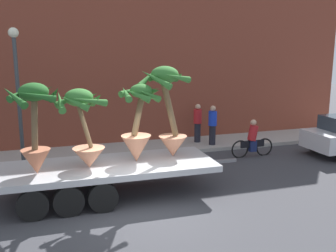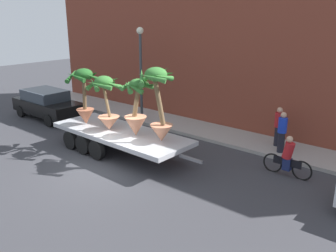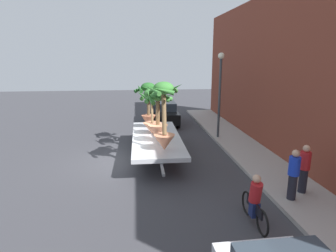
# 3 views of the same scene
# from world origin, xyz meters

# --- Properties ---
(ground_plane) EXTENTS (60.00, 60.00, 0.00)m
(ground_plane) POSITION_xyz_m (0.00, 0.00, 0.00)
(ground_plane) COLOR #38383D
(sidewalk) EXTENTS (24.00, 2.20, 0.15)m
(sidewalk) POSITION_xyz_m (0.00, 6.10, 0.07)
(sidewalk) COLOR #A39E99
(sidewalk) RESTS_ON ground
(building_facade) EXTENTS (24.00, 1.20, 7.90)m
(building_facade) POSITION_xyz_m (0.00, 7.80, 3.95)
(building_facade) COLOR brown
(building_facade) RESTS_ON ground
(flatbed_trailer) EXTENTS (7.36, 2.39, 0.98)m
(flatbed_trailer) POSITION_xyz_m (-0.92, 1.48, 0.77)
(flatbed_trailer) COLOR #B7BABF
(flatbed_trailer) RESTS_ON ground
(potted_palm_rear) EXTENTS (1.59, 1.66, 2.80)m
(potted_palm_rear) POSITION_xyz_m (1.30, 1.66, 2.47)
(potted_palm_rear) COLOR tan
(potted_palm_rear) RESTS_ON flatbed_trailer
(potted_palm_middle) EXTENTS (1.30, 1.28, 2.31)m
(potted_palm_middle) POSITION_xyz_m (0.31, 1.49, 2.02)
(potted_palm_middle) COLOR tan
(potted_palm_middle) RESTS_ON flatbed_trailer
(potted_palm_front) EXTENTS (1.53, 1.46, 2.45)m
(potted_palm_front) POSITION_xyz_m (-2.53, 1.20, 2.32)
(potted_palm_front) COLOR #B26647
(potted_palm_front) RESTS_ON flatbed_trailer
(potted_palm_extra) EXTENTS (1.43, 1.51, 2.25)m
(potted_palm_extra) POSITION_xyz_m (-1.26, 1.31, 2.15)
(potted_palm_extra) COLOR tan
(potted_palm_extra) RESTS_ON flatbed_trailer
(cyclist) EXTENTS (1.84, 0.34, 1.54)m
(cyclist) POSITION_xyz_m (5.54, 3.86, 0.67)
(cyclist) COLOR black
(cyclist) RESTS_ON ground
(trailing_car) EXTENTS (4.44, 1.97, 1.58)m
(trailing_car) POSITION_xyz_m (-7.74, 2.52, 0.83)
(trailing_car) COLOR black
(trailing_car) RESTS_ON ground
(pedestrian_near_gate) EXTENTS (0.36, 0.36, 1.71)m
(pedestrian_near_gate) POSITION_xyz_m (4.55, 5.56, 1.04)
(pedestrian_near_gate) COLOR black
(pedestrian_near_gate) RESTS_ON sidewalk
(pedestrian_far_left) EXTENTS (0.36, 0.36, 1.71)m
(pedestrian_far_left) POSITION_xyz_m (4.12, 6.20, 1.04)
(pedestrian_far_left) COLOR black
(pedestrian_far_left) RESTS_ON sidewalk
(street_lamp) EXTENTS (0.36, 0.36, 4.83)m
(street_lamp) POSITION_xyz_m (-3.14, 5.30, 3.23)
(street_lamp) COLOR #383D42
(street_lamp) RESTS_ON sidewalk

